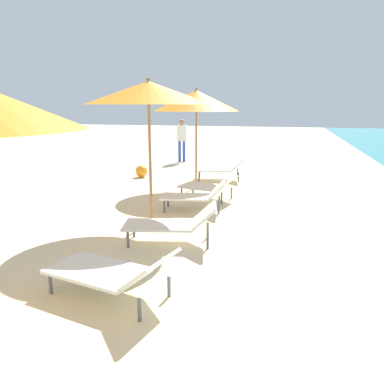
% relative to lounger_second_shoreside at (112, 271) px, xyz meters
% --- Properties ---
extents(lounger_second_shoreside, '(1.61, 1.01, 0.61)m').
position_rel_lounger_second_shoreside_xyz_m(lounger_second_shoreside, '(0.00, 0.00, 0.00)').
color(lounger_second_shoreside, white).
rests_on(lounger_second_shoreside, ground).
extents(umbrella_third, '(2.22, 2.22, 2.59)m').
position_rel_lounger_second_shoreside_xyz_m(umbrella_third, '(-0.53, 2.76, 2.02)').
color(umbrella_third, olive).
rests_on(umbrella_third, ground).
extents(lounger_third_shoreside, '(1.38, 0.77, 0.62)m').
position_rel_lounger_second_shoreside_xyz_m(lounger_third_shoreside, '(0.06, 3.75, 0.01)').
color(lounger_third_shoreside, white).
rests_on(lounger_third_shoreside, ground).
extents(lounger_third_inland, '(1.53, 0.87, 0.64)m').
position_rel_lounger_second_shoreside_xyz_m(lounger_third_inland, '(0.16, 1.82, 0.02)').
color(lounger_third_inland, white).
rests_on(lounger_third_inland, ground).
extents(umbrella_farthest, '(2.17, 2.17, 2.55)m').
position_rel_lounger_second_shoreside_xyz_m(umbrella_farthest, '(-0.42, 5.95, 1.92)').
color(umbrella_farthest, olive).
rests_on(umbrella_farthest, ground).
extents(lounger_farthest_shoreside, '(1.45, 0.91, 0.62)m').
position_rel_lounger_second_shoreside_xyz_m(lounger_farthest_shoreside, '(0.02, 7.16, 0.03)').
color(lounger_farthest_shoreside, white).
rests_on(lounger_farthest_shoreside, ground).
extents(lounger_farthest_inland, '(1.38, 0.95, 0.57)m').
position_rel_lounger_second_shoreside_xyz_m(lounger_farthest_inland, '(0.15, 4.75, 0.01)').
color(lounger_farthest_inland, white).
rests_on(lounger_farthest_inland, ground).
extents(person_walking_near, '(0.39, 0.27, 1.61)m').
position_rel_lounger_second_shoreside_xyz_m(person_walking_near, '(-2.02, 10.36, 0.66)').
color(person_walking_near, '#334CB2').
rests_on(person_walking_near, ground).
extents(beach_ball, '(0.36, 0.36, 0.36)m').
position_rel_lounger_second_shoreside_xyz_m(beach_ball, '(-2.36, 6.98, -0.13)').
color(beach_ball, orange).
rests_on(beach_ball, ground).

